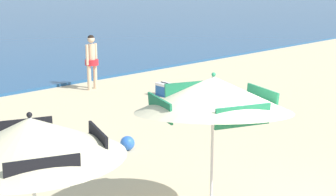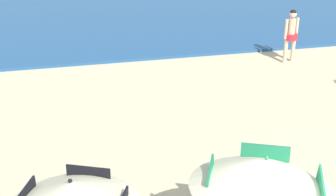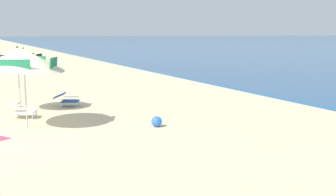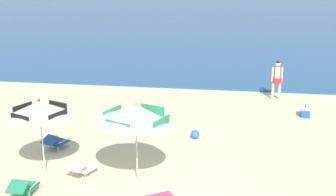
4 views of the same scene
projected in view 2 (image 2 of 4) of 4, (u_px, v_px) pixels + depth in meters
beach_umbrella_striped_main at (72, 196)px, 7.08m from camera, size 2.21×2.22×2.23m
beach_umbrella_striped_second at (265, 174)px, 7.52m from camera, size 3.20×3.20×2.37m
person_standing_near_shore at (291, 32)px, 16.59m from camera, size 0.52×0.44×1.79m
beach_ball at (257, 152)px, 11.55m from camera, size 0.31×0.31×0.31m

